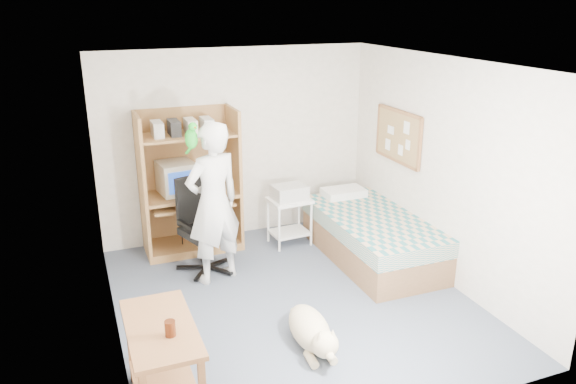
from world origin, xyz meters
The scene contains 20 objects.
floor centered at (0.00, 0.00, 0.00)m, with size 4.00×4.00×0.00m, color #495063.
wall_back centered at (0.00, 2.00, 1.25)m, with size 3.60×0.02×2.50m, color beige.
wall_right centered at (1.80, 0.00, 1.25)m, with size 0.02×4.00×2.50m, color beige.
wall_left centered at (-1.80, 0.00, 1.25)m, with size 0.02×4.00×2.50m, color beige.
ceiling centered at (0.00, 0.00, 2.50)m, with size 3.60×4.00×0.02m, color white.
computer_hutch centered at (-0.70, 1.74, 0.82)m, with size 1.20×0.63×1.80m.
bed centered at (1.30, 0.62, 0.29)m, with size 1.02×2.02×0.66m.
side_desk centered at (-1.55, -1.20, 0.49)m, with size 0.50×1.00×0.75m.
corkboard centered at (1.77, 0.90, 1.45)m, with size 0.04×0.94×0.66m.
office_chair centered at (-0.70, 1.09, 0.40)m, with size 0.64×0.64×1.11m.
person centered at (-0.63, 0.79, 0.92)m, with size 0.67×0.44×1.85m, color silver.
parrot centered at (-0.83, 0.80, 1.69)m, with size 0.14×0.23×0.37m.
dog centered at (-0.15, -0.86, 0.17)m, with size 0.38×1.05×0.39m.
printer_cart centered at (0.52, 1.40, 0.41)m, with size 0.55×0.45×0.62m.
printer centered at (0.52, 1.40, 0.71)m, with size 0.42×0.32×0.18m, color #B7B6B1.
crt_monitor centered at (-0.86, 1.75, 0.97)m, with size 0.47×0.49×0.39m.
keyboard centered at (-0.69, 1.58, 0.67)m, with size 0.45×0.16×0.03m, color beige.
pencil_cup centered at (-0.34, 1.65, 0.82)m, with size 0.08×0.08×0.12m, color yellow.
drink_glass centered at (-1.50, -1.36, 0.81)m, with size 0.08×0.08×0.12m, color #3D1809.
floor_box_b centered at (-1.50, -0.92, 0.04)m, with size 0.18×0.22×0.08m, color #AFAFAA.
Camera 1 is at (-1.99, -4.93, 3.07)m, focal length 35.00 mm.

